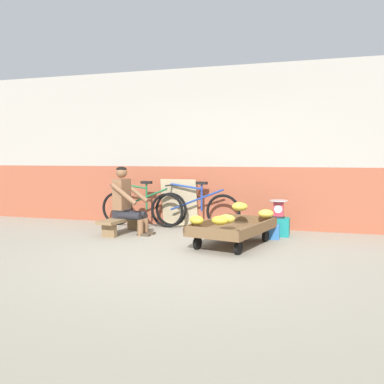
{
  "coord_description": "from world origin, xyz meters",
  "views": [
    {
      "loc": [
        1.72,
        -4.97,
        1.29
      ],
      "look_at": [
        -0.2,
        1.33,
        0.75
      ],
      "focal_mm": 39.21,
      "sensor_mm": 36.0,
      "label": 1
    }
  ],
  "objects_px": {
    "low_bench": "(122,222)",
    "weighing_scale": "(278,209)",
    "bicycle_far_left": "(196,209)",
    "banana_cart": "(233,229)",
    "bicycle_near_left": "(142,208)",
    "shopping_bag": "(274,232)",
    "sign_board": "(179,202)",
    "plastic_crate": "(278,227)",
    "vendor_seated": "(126,200)"
  },
  "relations": [
    {
      "from": "bicycle_near_left",
      "to": "bicycle_far_left",
      "type": "xyz_separation_m",
      "value": [
        1.04,
        0.12,
        0.0
      ]
    },
    {
      "from": "vendor_seated",
      "to": "bicycle_near_left",
      "type": "xyz_separation_m",
      "value": [
        -0.07,
        0.79,
        -0.21
      ]
    },
    {
      "from": "banana_cart",
      "to": "shopping_bag",
      "type": "bearing_deg",
      "value": 51.01
    },
    {
      "from": "bicycle_far_left",
      "to": "shopping_bag",
      "type": "xyz_separation_m",
      "value": [
        1.48,
        -0.68,
        -0.23
      ]
    },
    {
      "from": "low_bench",
      "to": "weighing_scale",
      "type": "bearing_deg",
      "value": 11.86
    },
    {
      "from": "vendor_seated",
      "to": "plastic_crate",
      "type": "bearing_deg",
      "value": 12.45
    },
    {
      "from": "bicycle_far_left",
      "to": "sign_board",
      "type": "height_order",
      "value": "sign_board"
    },
    {
      "from": "vendor_seated",
      "to": "bicycle_far_left",
      "type": "relative_size",
      "value": 0.69
    },
    {
      "from": "banana_cart",
      "to": "vendor_seated",
      "type": "xyz_separation_m",
      "value": [
        -1.92,
        0.42,
        0.33
      ]
    },
    {
      "from": "bicycle_near_left",
      "to": "vendor_seated",
      "type": "bearing_deg",
      "value": -84.75
    },
    {
      "from": "bicycle_near_left",
      "to": "sign_board",
      "type": "bearing_deg",
      "value": 23.13
    },
    {
      "from": "vendor_seated",
      "to": "weighing_scale",
      "type": "relative_size",
      "value": 3.8
    },
    {
      "from": "weighing_scale",
      "to": "bicycle_near_left",
      "type": "xyz_separation_m",
      "value": [
        -2.56,
        0.24,
        -0.1
      ]
    },
    {
      "from": "plastic_crate",
      "to": "shopping_bag",
      "type": "distance_m",
      "value": 0.33
    },
    {
      "from": "low_bench",
      "to": "vendor_seated",
      "type": "bearing_deg",
      "value": -4.86
    },
    {
      "from": "weighing_scale",
      "to": "shopping_bag",
      "type": "bearing_deg",
      "value": -97.2
    },
    {
      "from": "banana_cart",
      "to": "weighing_scale",
      "type": "bearing_deg",
      "value": 59.83
    },
    {
      "from": "bicycle_near_left",
      "to": "plastic_crate",
      "type": "bearing_deg",
      "value": -5.36
    },
    {
      "from": "banana_cart",
      "to": "bicycle_far_left",
      "type": "bearing_deg",
      "value": 125.69
    },
    {
      "from": "low_bench",
      "to": "sign_board",
      "type": "bearing_deg",
      "value": 57.66
    },
    {
      "from": "plastic_crate",
      "to": "bicycle_near_left",
      "type": "height_order",
      "value": "bicycle_near_left"
    },
    {
      "from": "vendor_seated",
      "to": "weighing_scale",
      "type": "xyz_separation_m",
      "value": [
        2.49,
        0.55,
        -0.11
      ]
    },
    {
      "from": "sign_board",
      "to": "low_bench",
      "type": "bearing_deg",
      "value": -122.34
    },
    {
      "from": "low_bench",
      "to": "shopping_bag",
      "type": "height_order",
      "value": "low_bench"
    },
    {
      "from": "low_bench",
      "to": "weighing_scale",
      "type": "distance_m",
      "value": 2.64
    },
    {
      "from": "bicycle_far_left",
      "to": "banana_cart",
      "type": "bearing_deg",
      "value": -54.31
    },
    {
      "from": "plastic_crate",
      "to": "bicycle_far_left",
      "type": "height_order",
      "value": "bicycle_far_left"
    },
    {
      "from": "low_bench",
      "to": "weighing_scale",
      "type": "xyz_separation_m",
      "value": [
        2.58,
        0.54,
        0.25
      ]
    },
    {
      "from": "sign_board",
      "to": "shopping_bag",
      "type": "height_order",
      "value": "sign_board"
    },
    {
      "from": "bicycle_far_left",
      "to": "sign_board",
      "type": "xyz_separation_m",
      "value": [
        -0.38,
        0.16,
        0.09
      ]
    },
    {
      "from": "banana_cart",
      "to": "bicycle_near_left",
      "type": "relative_size",
      "value": 0.96
    },
    {
      "from": "vendor_seated",
      "to": "bicycle_near_left",
      "type": "relative_size",
      "value": 0.69
    },
    {
      "from": "banana_cart",
      "to": "low_bench",
      "type": "height_order",
      "value": "banana_cart"
    },
    {
      "from": "banana_cart",
      "to": "plastic_crate",
      "type": "bearing_deg",
      "value": 59.85
    },
    {
      "from": "vendor_seated",
      "to": "sign_board",
      "type": "xyz_separation_m",
      "value": [
        0.59,
        1.07,
        -0.12
      ]
    },
    {
      "from": "shopping_bag",
      "to": "bicycle_far_left",
      "type": "bearing_deg",
      "value": 155.18
    },
    {
      "from": "bicycle_far_left",
      "to": "sign_board",
      "type": "distance_m",
      "value": 0.43
    },
    {
      "from": "banana_cart",
      "to": "weighing_scale",
      "type": "xyz_separation_m",
      "value": [
        0.56,
        0.97,
        0.21
      ]
    },
    {
      "from": "banana_cart",
      "to": "bicycle_near_left",
      "type": "distance_m",
      "value": 2.34
    },
    {
      "from": "weighing_scale",
      "to": "bicycle_far_left",
      "type": "bearing_deg",
      "value": 166.67
    },
    {
      "from": "vendor_seated",
      "to": "weighing_scale",
      "type": "height_order",
      "value": "vendor_seated"
    },
    {
      "from": "low_bench",
      "to": "shopping_bag",
      "type": "bearing_deg",
      "value": 4.89
    },
    {
      "from": "weighing_scale",
      "to": "vendor_seated",
      "type": "bearing_deg",
      "value": -167.57
    },
    {
      "from": "bicycle_far_left",
      "to": "vendor_seated",
      "type": "bearing_deg",
      "value": -136.83
    },
    {
      "from": "bicycle_near_left",
      "to": "shopping_bag",
      "type": "xyz_separation_m",
      "value": [
        2.52,
        -0.57,
        -0.23
      ]
    },
    {
      "from": "low_bench",
      "to": "weighing_scale",
      "type": "height_order",
      "value": "weighing_scale"
    },
    {
      "from": "bicycle_far_left",
      "to": "plastic_crate",
      "type": "bearing_deg",
      "value": -13.29
    },
    {
      "from": "low_bench",
      "to": "weighing_scale",
      "type": "relative_size",
      "value": 3.76
    },
    {
      "from": "weighing_scale",
      "to": "bicycle_near_left",
      "type": "height_order",
      "value": "bicycle_near_left"
    },
    {
      "from": "shopping_bag",
      "to": "sign_board",
      "type": "bearing_deg",
      "value": 155.54
    }
  ]
}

